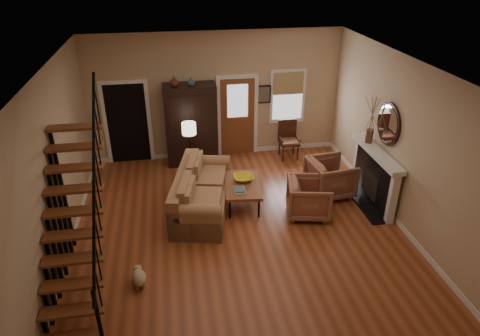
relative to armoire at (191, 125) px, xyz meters
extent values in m
plane|color=#9B4B27|center=(0.70, -3.15, -1.05)|extent=(7.00, 7.00, 0.00)
plane|color=white|center=(0.70, -3.15, 2.25)|extent=(7.00, 7.00, 0.00)
cube|color=tan|center=(0.70, 0.35, 0.60)|extent=(6.50, 0.04, 3.30)
cube|color=tan|center=(-2.55, -3.15, 0.60)|extent=(0.04, 7.00, 3.30)
cube|color=tan|center=(3.95, -3.15, 0.60)|extent=(0.04, 7.00, 3.30)
cube|color=black|center=(-1.60, 0.50, 0.00)|extent=(1.00, 0.36, 2.10)
cube|color=brown|center=(1.25, 0.33, 0.00)|extent=(0.90, 0.06, 2.10)
cube|color=silver|center=(2.60, 0.32, 0.50)|extent=(0.96, 0.06, 1.46)
cube|color=black|center=(3.83, -2.65, -0.48)|extent=(0.24, 1.60, 1.15)
cube|color=white|center=(3.77, -2.65, 0.15)|extent=(0.30, 1.95, 0.10)
cylinder|color=silver|center=(3.90, -2.65, 0.80)|extent=(0.05, 0.90, 0.90)
imported|color=#4C2619|center=(-0.35, -0.10, 1.17)|extent=(0.24, 0.24, 0.25)
imported|color=#334C60|center=(0.05, -0.10, 1.16)|extent=(0.20, 0.20, 0.21)
imported|color=gold|center=(0.99, -2.11, -0.50)|extent=(0.44, 0.44, 0.11)
imported|color=brown|center=(2.24, -2.92, -0.65)|extent=(1.04, 1.02, 0.81)
imported|color=brown|center=(2.97, -2.20, -0.62)|extent=(1.06, 1.04, 0.87)
camera|label=1|loc=(-0.46, -10.23, 4.06)|focal=32.00mm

